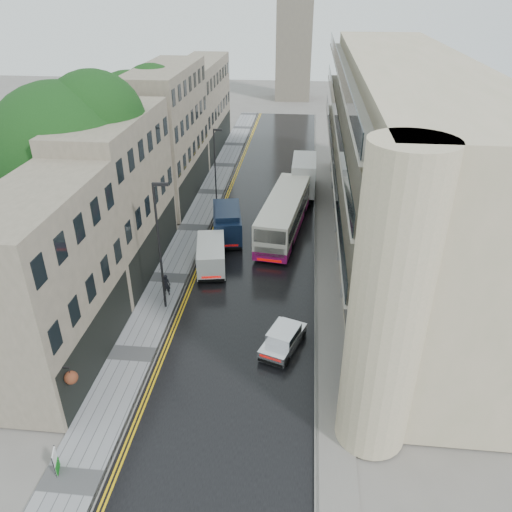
% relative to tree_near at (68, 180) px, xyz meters
% --- Properties ---
extents(road, '(9.00, 85.00, 0.02)m').
position_rel_tree_near_xyz_m(road, '(12.50, 7.50, -6.94)').
color(road, black).
rests_on(road, ground).
extents(left_sidewalk, '(2.70, 85.00, 0.12)m').
position_rel_tree_near_xyz_m(left_sidewalk, '(6.65, 7.50, -6.89)').
color(left_sidewalk, gray).
rests_on(left_sidewalk, ground).
extents(right_sidewalk, '(1.80, 85.00, 0.12)m').
position_rel_tree_near_xyz_m(right_sidewalk, '(17.90, 7.50, -6.89)').
color(right_sidewalk, slate).
rests_on(right_sidewalk, ground).
extents(old_shop_row, '(4.50, 56.00, 12.00)m').
position_rel_tree_near_xyz_m(old_shop_row, '(3.05, 10.00, -0.95)').
color(old_shop_row, gray).
rests_on(old_shop_row, ground).
extents(modern_block, '(8.00, 40.00, 14.00)m').
position_rel_tree_near_xyz_m(modern_block, '(22.80, 6.00, 0.05)').
color(modern_block, beige).
rests_on(modern_block, ground).
extents(tree_near, '(10.56, 10.56, 13.89)m').
position_rel_tree_near_xyz_m(tree_near, '(0.00, 0.00, 0.00)').
color(tree_near, black).
rests_on(tree_near, ground).
extents(tree_far, '(9.24, 9.24, 12.46)m').
position_rel_tree_near_xyz_m(tree_far, '(0.30, 13.00, -0.72)').
color(tree_far, black).
rests_on(tree_far, ground).
extents(cream_bus, '(4.14, 11.90, 3.18)m').
position_rel_tree_near_xyz_m(cream_bus, '(12.70, 4.49, -5.34)').
color(cream_bus, white).
rests_on(cream_bus, road).
extents(white_lorry, '(2.26, 7.38, 3.87)m').
position_rel_tree_near_xyz_m(white_lorry, '(14.77, 14.60, -4.99)').
color(white_lorry, silver).
rests_on(white_lorry, road).
extents(silver_hatchback, '(2.71, 3.95, 1.36)m').
position_rel_tree_near_xyz_m(silver_hatchback, '(14.00, -8.58, -6.24)').
color(silver_hatchback, silver).
rests_on(silver_hatchback, road).
extents(white_van, '(2.75, 4.87, 2.08)m').
position_rel_tree_near_xyz_m(white_van, '(8.73, -0.70, -5.88)').
color(white_van, white).
rests_on(white_van, road).
extents(navy_van, '(3.16, 5.79, 2.80)m').
position_rel_tree_near_xyz_m(navy_van, '(9.09, 4.19, -5.53)').
color(navy_van, '#0E1B34').
rests_on(navy_van, road).
extents(pedestrian, '(0.59, 0.41, 1.55)m').
position_rel_tree_near_xyz_m(pedestrian, '(7.01, -2.95, -6.05)').
color(pedestrian, black).
rests_on(pedestrian, left_sidewalk).
extents(lamp_post_near, '(0.97, 0.29, 8.51)m').
position_rel_tree_near_xyz_m(lamp_post_near, '(7.28, -4.33, -2.57)').
color(lamp_post_near, black).
rests_on(lamp_post_near, left_sidewalk).
extents(lamp_post_far, '(0.81, 0.21, 7.14)m').
position_rel_tree_near_xyz_m(lamp_post_far, '(7.70, 12.68, -3.25)').
color(lamp_post_far, black).
rests_on(lamp_post_far, left_sidewalk).
extents(estate_sign, '(0.28, 0.67, 1.13)m').
position_rel_tree_near_xyz_m(estate_sign, '(5.84, -16.97, -6.26)').
color(estate_sign, silver).
rests_on(estate_sign, left_sidewalk).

